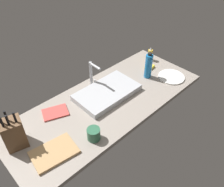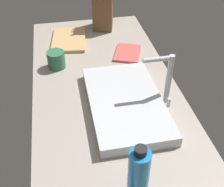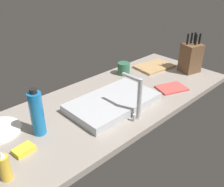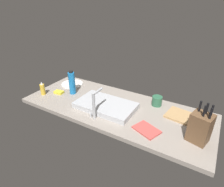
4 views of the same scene
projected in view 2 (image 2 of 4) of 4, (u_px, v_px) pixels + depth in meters
The scene contains 8 objects.
countertop_slab at pixel (109, 103), 132.38cm from camera, with size 167.95×67.04×3.50cm, color gray.
sink_basin at pixel (125, 103), 126.24cm from camera, with size 51.79×30.41×4.76cm, color #B7BABF.
faucet at pixel (166, 76), 122.22cm from camera, with size 5.50×13.07×23.27cm.
knife_block at pixel (103, 11), 179.93cm from camera, with size 15.48×14.53×28.69cm.
cutting_board at pixel (69, 40), 172.65cm from camera, with size 27.88×18.94×1.80cm, color tan.
water_bottle at pixel (138, 178), 86.32cm from camera, with size 6.43×6.43×24.39cm.
dish_towel at pixel (128, 53), 161.68cm from camera, with size 18.54×13.16×1.20cm, color #CC4C47.
coffee_mug at pixel (56, 60), 149.43cm from camera, with size 8.94×8.94×8.68cm, color #2D6647.
Camera 2 is at (98.62, -18.32, 88.26)cm, focal length 47.53 mm.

